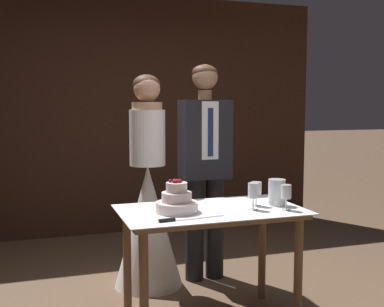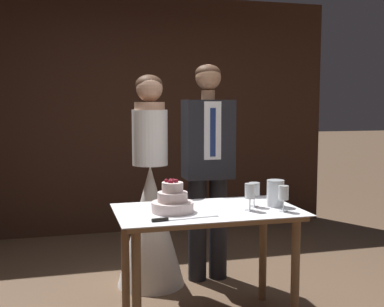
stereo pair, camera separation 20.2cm
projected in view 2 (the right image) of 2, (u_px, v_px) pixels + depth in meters
wall_back at (136, 115)px, 5.47m from camera, size 4.58×0.12×2.66m
cake_table at (207, 226)px, 3.15m from camera, size 1.20×0.69×0.77m
tiered_cake at (173, 201)px, 3.05m from camera, size 0.27×0.27×0.21m
cake_knife at (173, 219)px, 2.84m from camera, size 0.42×0.07×0.02m
wine_glass_near at (254, 190)px, 3.20m from camera, size 0.07×0.07×0.16m
wine_glass_middle at (250, 192)px, 3.09m from camera, size 0.07×0.07×0.18m
wine_glass_far at (284, 194)px, 3.07m from camera, size 0.07×0.07×0.17m
hurricane_candle at (275, 194)px, 3.22m from camera, size 0.12×0.12×0.18m
bride at (150, 209)px, 3.84m from camera, size 0.54×0.54×1.68m
groom at (208, 161)px, 3.92m from camera, size 0.40×0.25×1.77m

